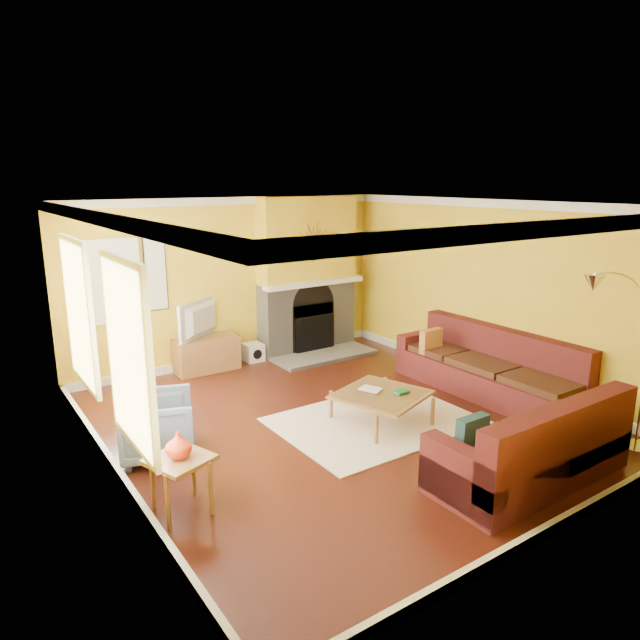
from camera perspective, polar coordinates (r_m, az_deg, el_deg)
floor at (r=7.36m, az=1.88°, el=-10.04°), size 5.50×6.00×0.02m
ceiling at (r=6.73m, az=2.06°, el=11.61°), size 5.50×6.00×0.02m
wall_back at (r=9.47m, az=-8.89°, el=3.85°), size 5.50×0.02×2.70m
wall_front at (r=4.94m, az=23.23°, el=-6.57°), size 5.50×0.02×2.70m
wall_left at (r=5.79m, az=-20.68°, el=-3.37°), size 0.02×6.00×2.70m
wall_right at (r=8.81m, az=16.63°, el=2.68°), size 0.02×6.00×2.70m
baseboard at (r=7.34m, az=1.88°, el=-9.54°), size 5.50×6.00×0.12m
crown_molding at (r=6.74m, az=2.06°, el=11.02°), size 5.50×6.00×0.12m
window_left_near at (r=7.00m, az=-23.07°, el=0.57°), size 0.06×1.22×1.72m
window_left_far at (r=5.20m, az=-18.78°, el=-3.41°), size 0.06×1.22×1.72m
window_back at (r=8.75m, az=-20.09°, el=3.68°), size 0.82×0.06×1.22m
wall_art at (r=8.93m, az=-16.10°, el=4.50°), size 0.34×0.04×1.14m
fireplace at (r=9.93m, az=-1.31°, el=4.49°), size 1.80×0.40×2.70m
mantel at (r=9.75m, az=-0.53°, el=3.72°), size 1.92×0.22×0.08m
hearth at (r=9.80m, az=0.49°, el=-3.58°), size 1.80×0.70×0.06m
sunburst at (r=9.66m, az=-0.58°, el=7.82°), size 0.70×0.04×0.70m
rug at (r=7.34m, az=5.52°, el=-10.03°), size 2.40×1.80×0.02m
sectional_sofa at (r=7.36m, az=13.50°, el=-6.58°), size 3.10×3.70×0.90m
coffee_table at (r=7.26m, az=6.12°, el=-8.70°), size 1.27×1.27×0.40m
media_console at (r=9.25m, az=-11.30°, el=-3.35°), size 1.00×0.45×0.55m
tv at (r=9.10m, az=-11.47°, el=0.08°), size 0.93×0.67×0.59m
subwoofer at (r=9.65m, az=-6.69°, el=-3.21°), size 0.30×0.30×0.30m
armchair at (r=6.59m, az=-15.90°, el=-10.15°), size 0.99×0.98×0.71m
side_table at (r=5.54m, az=-13.72°, el=-15.74°), size 0.64×0.64×0.55m
vase at (r=5.36m, az=-13.97°, el=-12.02°), size 0.27×0.27×0.25m
book at (r=7.16m, az=4.72°, el=-7.17°), size 0.29×0.33×0.03m
arc_lamp at (r=6.68m, az=27.76°, el=-4.47°), size 1.35×0.36×2.12m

